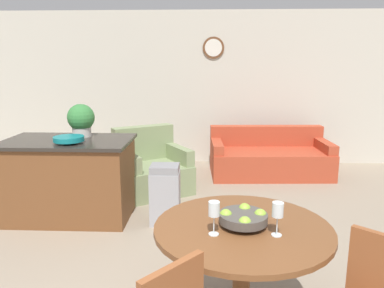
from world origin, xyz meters
TOP-DOWN VIEW (x-y plane):
  - wall_back at (0.00, 5.34)m, footprint 8.00×0.09m
  - dining_table at (0.67, 0.82)m, footprint 1.16×1.16m
  - fruit_bowl at (0.67, 0.82)m, footprint 0.31×0.31m
  - wine_glass_left at (0.48, 0.69)m, footprint 0.07×0.07m
  - wine_glass_right at (0.86, 0.69)m, footprint 0.07×0.07m
  - kitchen_island at (-1.18, 2.69)m, footprint 1.46×0.88m
  - teal_bowl at (-1.09, 2.51)m, footprint 0.33×0.33m
  - potted_plant at (-1.07, 2.89)m, footprint 0.32×0.32m
  - trash_bin at (-0.04, 2.55)m, footprint 0.33×0.28m
  - couch at (1.45, 4.55)m, footprint 1.94×1.04m
  - armchair at (-0.36, 3.67)m, footprint 1.23×1.22m

SIDE VIEW (x-z plane):
  - couch at x=1.45m, z-range -0.11..0.65m
  - armchair at x=-0.36m, z-range -0.15..0.75m
  - trash_bin at x=-0.04m, z-range 0.00..0.69m
  - kitchen_island at x=-1.18m, z-range 0.00..0.94m
  - dining_table at x=0.67m, z-range 0.21..0.97m
  - fruit_bowl at x=0.67m, z-range 0.77..0.88m
  - wine_glass_left at x=0.48m, z-range 0.82..1.03m
  - wine_glass_right at x=0.86m, z-range 0.82..1.03m
  - teal_bowl at x=-1.09m, z-range 0.95..1.02m
  - potted_plant at x=-1.07m, z-range 0.95..1.34m
  - wall_back at x=0.00m, z-range 0.00..2.70m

